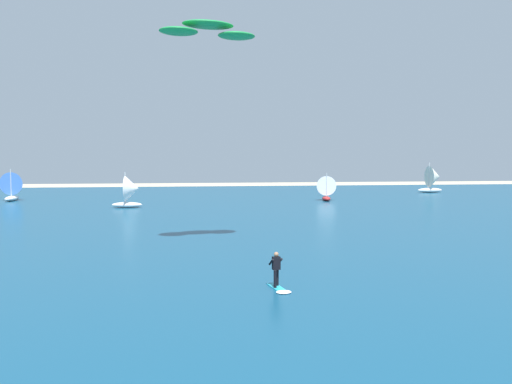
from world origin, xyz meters
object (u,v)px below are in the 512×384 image
kitesurfer (278,276)px  kite (208,30)px  sailboat_far_right (434,179)px  sailboat_leading (326,188)px  sailboat_center_horizon (131,191)px  sailboat_trailing (13,186)px

kitesurfer → kite: (-2.84, 10.07, 13.34)m
kite → sailboat_far_right: 60.12m
sailboat_leading → kitesurfer: bearing=-107.3°
kitesurfer → sailboat_center_horizon: size_ratio=0.49×
sailboat_leading → sailboat_far_right: sailboat_far_right is taller
sailboat_far_right → sailboat_center_horizon: (-45.60, -18.29, -0.32)m
kite → sailboat_center_horizon: size_ratio=1.55×
sailboat_leading → sailboat_center_horizon: (-24.78, -6.56, 0.21)m
sailboat_far_right → sailboat_center_horizon: size_ratio=1.17×
sailboat_center_horizon → kite: bearing=-73.2°
sailboat_far_right → sailboat_center_horizon: 49.14m
kitesurfer → sailboat_leading: 46.06m
kitesurfer → kite: 16.96m
sailboat_center_horizon → sailboat_trailing: (-16.80, 11.25, 0.06)m
kite → kitesurfer: bearing=-74.3°
kitesurfer → sailboat_trailing: (-27.91, 48.67, 1.35)m
sailboat_leading → sailboat_far_right: bearing=29.4°
kite → sailboat_trailing: size_ratio=1.51×
kitesurfer → sailboat_center_horizon: bearing=106.5°
kitesurfer → sailboat_leading: sailboat_leading is taller
kitesurfer → sailboat_trailing: size_ratio=0.47×
kite → sailboat_center_horizon: (-8.27, 27.35, -12.05)m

